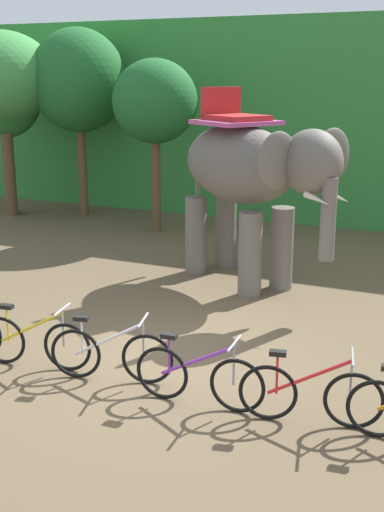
# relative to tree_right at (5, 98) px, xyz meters

# --- Properties ---
(ground_plane) EXTENTS (80.00, 80.00, 0.00)m
(ground_plane) POSITION_rel_tree_right_xyz_m (8.81, -7.51, -3.34)
(ground_plane) COLOR brown
(foliage_hedge) EXTENTS (36.00, 6.00, 5.51)m
(foliage_hedge) POSITION_rel_tree_right_xyz_m (8.81, 4.94, -0.59)
(foliage_hedge) COLOR #338438
(foliage_hedge) RESTS_ON ground
(tree_right) EXTENTS (2.04, 2.04, 4.53)m
(tree_right) POSITION_rel_tree_right_xyz_m (0.00, 0.00, 0.00)
(tree_right) COLOR brown
(tree_right) RESTS_ON ground
(tree_far_right) EXTENTS (3.02, 3.02, 5.20)m
(tree_far_right) POSITION_rel_tree_right_xyz_m (0.19, -0.29, 0.56)
(tree_far_right) COLOR brown
(tree_far_right) RESTS_ON ground
(tree_center) EXTENTS (2.66, 2.66, 5.27)m
(tree_center) POSITION_rel_tree_right_xyz_m (2.16, 0.55, 0.48)
(tree_center) COLOR brown
(tree_center) RESTS_ON ground
(tree_center_right) EXTENTS (2.15, 2.15, 4.40)m
(tree_center_right) POSITION_rel_tree_right_xyz_m (5.03, -0.40, -0.01)
(tree_center_right) COLOR brown
(tree_center_right) RESTS_ON ground
(elephant) EXTENTS (4.02, 3.28, 3.78)m
(elephant) POSITION_rel_tree_right_xyz_m (8.72, -3.70, -1.14)
(elephant) COLOR #665E56
(elephant) RESTS_ON ground
(bike_yellow) EXTENTS (1.69, 0.52, 0.92)m
(bike_yellow) POSITION_rel_tree_right_xyz_m (7.24, -8.53, -2.95)
(bike_yellow) COLOR black
(bike_yellow) RESTS_ON ground
(bike_white) EXTENTS (1.67, 0.60, 0.92)m
(bike_white) POSITION_rel_tree_right_xyz_m (8.46, -8.46, -2.95)
(bike_white) COLOR black
(bike_white) RESTS_ON ground
(bike_purple) EXTENTS (1.71, 0.52, 0.92)m
(bike_purple) POSITION_rel_tree_right_xyz_m (9.81, -8.61, -2.95)
(bike_purple) COLOR black
(bike_purple) RESTS_ON ground
(bike_red) EXTENTS (1.68, 0.56, 0.92)m
(bike_red) POSITION_rel_tree_right_xyz_m (11.19, -8.49, -2.95)
(bike_red) COLOR black
(bike_red) RESTS_ON ground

